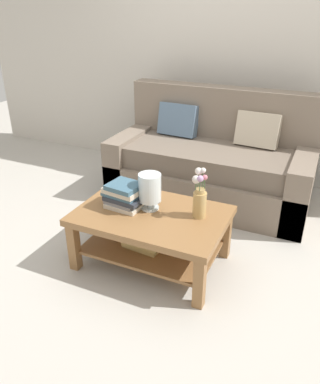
% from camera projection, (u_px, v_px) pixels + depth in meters
% --- Properties ---
extents(ground_plane, '(10.00, 10.00, 0.00)m').
position_uv_depth(ground_plane, '(165.00, 238.00, 3.24)').
color(ground_plane, '#B7B2A8').
extents(back_wall, '(6.40, 0.12, 2.70)m').
position_uv_depth(back_wall, '(230.00, 50.00, 3.98)').
color(back_wall, beige).
rests_on(back_wall, ground).
extents(couch, '(1.91, 0.90, 1.06)m').
position_uv_depth(couch, '(212.00, 163.00, 3.79)').
color(couch, '#7A6B5B').
rests_on(couch, ground).
extents(coffee_table, '(1.08, 0.72, 0.43)m').
position_uv_depth(coffee_table, '(151.00, 227.00, 2.82)').
color(coffee_table, olive).
rests_on(coffee_table, ground).
extents(book_stack_main, '(0.31, 0.23, 0.19)m').
position_uv_depth(book_stack_main, '(123.00, 196.00, 2.80)').
color(book_stack_main, beige).
rests_on(book_stack_main, coffee_table).
extents(glass_hurricane_vase, '(0.17, 0.17, 0.28)m').
position_uv_depth(glass_hurricane_vase, '(150.00, 189.00, 2.75)').
color(glass_hurricane_vase, silver).
rests_on(glass_hurricane_vase, coffee_table).
extents(flower_pitcher, '(0.10, 0.10, 0.37)m').
position_uv_depth(flower_pitcher, '(200.00, 198.00, 2.65)').
color(flower_pitcher, tan).
rests_on(flower_pitcher, coffee_table).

